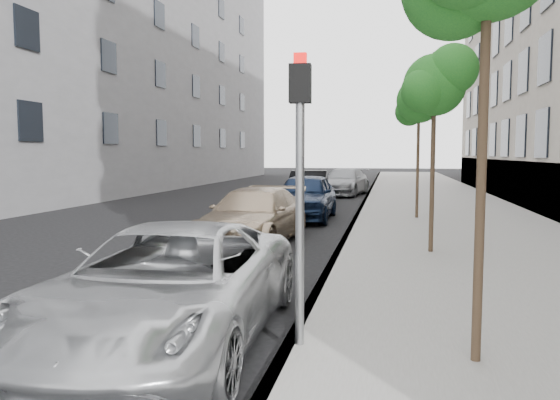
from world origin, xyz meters
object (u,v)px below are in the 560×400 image
(signal_pole, at_px, (300,166))
(sedan_rear, at_px, (344,182))
(tree_mid, at_px, (436,85))
(tree_far, at_px, (420,102))
(sedan_black, at_px, (308,188))
(sedan_blue, at_px, (305,196))
(minivan, at_px, (170,286))
(suv, at_px, (253,216))

(signal_pole, relative_size, sedan_rear, 0.64)
(signal_pole, xyz_separation_m, sedan_rear, (-1.46, 24.01, -1.44))
(tree_mid, xyz_separation_m, tree_far, (-0.00, 6.50, 0.22))
(tree_mid, height_order, signal_pole, tree_mid)
(sedan_black, height_order, sedan_rear, sedan_black)
(tree_mid, distance_m, sedan_blue, 8.04)
(signal_pole, bearing_deg, tree_far, 77.84)
(signal_pole, xyz_separation_m, sedan_black, (-2.56, 18.06, -1.41))
(signal_pole, bearing_deg, sedan_blue, 94.78)
(signal_pole, height_order, minivan, signal_pole)
(sedan_rear, bearing_deg, sedan_black, -91.36)
(tree_mid, height_order, sedan_rear, tree_mid)
(minivan, bearing_deg, sedan_black, 91.55)
(tree_mid, distance_m, sedan_rear, 18.21)
(tree_far, relative_size, sedan_rear, 0.92)
(signal_pole, distance_m, suv, 7.91)
(minivan, height_order, suv, minivan)
(sedan_black, bearing_deg, tree_far, -53.35)
(sedan_blue, relative_size, sedan_rear, 0.93)
(minivan, bearing_deg, tree_far, 73.05)
(signal_pole, bearing_deg, tree_mid, 69.54)
(minivan, bearing_deg, suv, 94.81)
(signal_pole, xyz_separation_m, suv, (-2.41, 7.39, -1.47))
(minivan, xyz_separation_m, sedan_rear, (0.14, 23.92, 0.02))
(tree_far, relative_size, sedan_black, 1.01)
(signal_pole, height_order, sedan_rear, signal_pole)
(sedan_black, bearing_deg, sedan_rear, 75.26)
(minivan, distance_m, sedan_blue, 12.70)
(sedan_blue, height_order, sedan_black, sedan_blue)
(tree_mid, distance_m, minivan, 7.83)
(sedan_blue, bearing_deg, tree_mid, -59.51)
(tree_mid, xyz_separation_m, suv, (-4.34, 1.01, -3.08))
(tree_far, distance_m, sedan_rear, 12.09)
(tree_mid, distance_m, tree_far, 6.50)
(signal_pole, distance_m, sedan_rear, 24.10)
(tree_mid, relative_size, sedan_rear, 0.88)
(tree_mid, bearing_deg, tree_far, 90.00)
(tree_mid, bearing_deg, minivan, -119.34)
(signal_pole, bearing_deg, sedan_black, 94.42)
(sedan_blue, bearing_deg, tree_far, 1.01)
(sedan_black, bearing_deg, minivan, -91.18)
(tree_far, distance_m, suv, 7.73)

